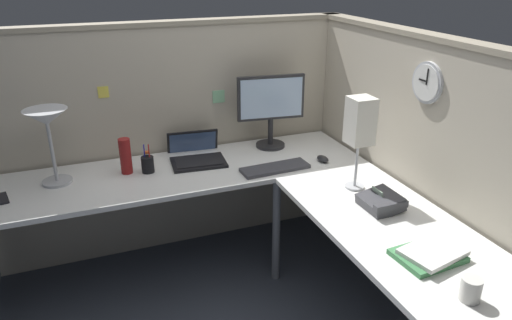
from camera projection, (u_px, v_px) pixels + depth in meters
ground_plane at (262, 297)px, 2.96m from camera, size 6.80×6.80×0.00m
cubicle_wall_back at (166, 139)px, 3.28m from camera, size 2.57×0.12×1.58m
cubicle_wall_right at (422, 177)px, 2.71m from camera, size 0.12×2.37×1.58m
desk at (241, 216)px, 2.63m from camera, size 2.35×2.15×0.73m
monitor at (271, 106)px, 3.22m from camera, size 0.46×0.20×0.50m
laptop at (196, 155)px, 3.13m from camera, size 0.37×0.41×0.22m
keyboard at (275, 168)px, 2.96m from camera, size 0.44×0.16×0.02m
computer_mouse at (323, 159)px, 3.08m from camera, size 0.06×0.10×0.03m
desk_lamp_dome at (47, 124)px, 2.65m from camera, size 0.24×0.24×0.44m
pen_cup at (148, 164)px, 2.91m from camera, size 0.08×0.08×0.18m
cell_phone at (1, 199)px, 2.59m from camera, size 0.10×0.15×0.01m
thermos_flask at (126, 156)px, 2.88m from camera, size 0.07×0.07×0.22m
office_phone at (381, 202)px, 2.49m from camera, size 0.19×0.21×0.11m
book_stack at (430, 254)px, 2.08m from camera, size 0.31×0.24×0.04m
desk_lamp_paper at (360, 124)px, 2.59m from camera, size 0.13×0.13×0.53m
coffee_mug at (471, 289)px, 1.82m from camera, size 0.08×0.08×0.10m
wall_clock at (428, 83)px, 2.48m from camera, size 0.04×0.22×0.22m
pinned_note_leftmost at (219, 97)px, 3.25m from camera, size 0.08×0.00×0.09m
pinned_note_middle at (103, 92)px, 2.96m from camera, size 0.07×0.00×0.07m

